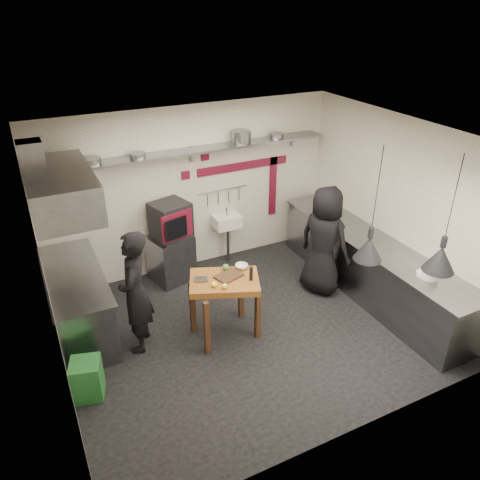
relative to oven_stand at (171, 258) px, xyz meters
name	(u,v)px	position (x,y,z in m)	size (l,w,h in m)	color
floor	(249,328)	(0.54, -1.77, -0.40)	(5.00, 5.00, 0.00)	black
ceiling	(251,138)	(0.54, -1.77, 2.40)	(5.00, 5.00, 0.00)	silver
wall_back	(192,190)	(0.54, 0.33, 1.00)	(5.00, 0.04, 2.80)	silver
wall_front	(350,337)	(0.54, -3.87, 1.00)	(5.00, 0.04, 2.80)	silver
wall_left	(48,291)	(-1.96, -1.77, 1.00)	(0.04, 4.20, 2.80)	silver
wall_right	(396,209)	(3.04, -1.77, 1.00)	(0.04, 4.20, 2.80)	silver
red_band_horiz	(243,166)	(1.49, 0.31, 1.28)	(1.70, 0.02, 0.14)	maroon
red_band_vert	(273,186)	(2.09, 0.31, 0.80)	(0.14, 0.02, 1.10)	maroon
red_tile_a	(205,156)	(0.79, 0.31, 1.55)	(0.14, 0.02, 0.14)	maroon
red_tile_b	(186,175)	(0.44, 0.31, 1.28)	(0.14, 0.02, 0.14)	maroon
back_shelf	(194,151)	(0.54, 0.15, 1.72)	(4.60, 0.34, 0.04)	slate
shelf_bracket_left	(67,172)	(-1.36, 0.30, 1.62)	(0.04, 0.06, 0.24)	slate
shelf_bracket_mid	(191,154)	(0.54, 0.30, 1.62)	(0.04, 0.06, 0.24)	slate
shelf_bracket_right	(292,140)	(2.44, 0.30, 1.62)	(0.04, 0.06, 0.24)	slate
pan_far_left	(91,161)	(-1.02, 0.15, 1.79)	(0.28, 0.28, 0.09)	slate
pan_mid_left	(137,155)	(-0.35, 0.15, 1.78)	(0.25, 0.25, 0.07)	slate
stock_pot	(241,137)	(1.38, 0.15, 1.84)	(0.31, 0.31, 0.20)	slate
pan_right	(276,136)	(2.04, 0.15, 1.78)	(0.24, 0.24, 0.08)	slate
oven_stand	(171,258)	(0.00, 0.00, 0.00)	(0.63, 0.57, 0.80)	slate
combi_oven	(170,220)	(0.04, 0.01, 0.69)	(0.55, 0.51, 0.58)	black
oven_door	(177,226)	(0.06, -0.25, 0.69)	(0.56, 0.03, 0.46)	maroon
oven_glass	(176,229)	(0.02, -0.33, 0.69)	(0.39, 0.02, 0.34)	black
hand_sink	(227,221)	(1.09, 0.15, 0.38)	(0.46, 0.34, 0.22)	silver
sink_tap	(227,212)	(1.09, 0.15, 0.56)	(0.03, 0.03, 0.14)	slate
sink_drain	(228,244)	(1.09, 0.11, -0.06)	(0.06, 0.06, 0.66)	slate
utensil_rail	(223,190)	(1.09, 0.29, 0.92)	(0.02, 0.02, 0.90)	slate
counter_right	(369,268)	(2.69, -1.77, 0.05)	(0.70, 3.80, 0.90)	slate
counter_right_top	(373,242)	(2.69, -1.77, 0.52)	(0.76, 3.90, 0.03)	slate
plate_stack	(430,274)	(2.66, -2.93, 0.60)	(0.23, 0.23, 0.13)	silver
small_bowl_right	(424,274)	(2.64, -2.85, 0.56)	(0.21, 0.21, 0.05)	silver
counter_left	(79,303)	(-1.61, -0.72, 0.05)	(0.70, 1.90, 0.90)	slate
counter_left_top	(73,275)	(-1.61, -0.72, 0.52)	(0.76, 2.00, 0.03)	slate
extractor_hood	(61,190)	(-1.56, -0.72, 1.75)	(0.78, 1.60, 0.50)	slate
hood_duct	(32,162)	(-1.81, -0.72, 2.15)	(0.28, 0.28, 0.50)	slate
green_bin	(87,379)	(-1.75, -2.04, -0.15)	(0.34, 0.34, 0.50)	#1F6028
prep_table	(225,307)	(0.19, -1.73, 0.06)	(0.92, 0.64, 0.92)	brown
cutting_board	(229,276)	(0.28, -1.69, 0.53)	(0.35, 0.25, 0.03)	#432918
pepper_mill	(251,274)	(0.51, -1.90, 0.62)	(0.05, 0.05, 0.20)	black
lemon_a	(214,284)	(0.00, -1.83, 0.56)	(0.07, 0.07, 0.07)	#FDFC38
lemon_b	(225,286)	(0.11, -1.93, 0.56)	(0.07, 0.07, 0.07)	#FDFC38
veg_ball	(226,267)	(0.31, -1.53, 0.57)	(0.09, 0.09, 0.09)	#468F33
steel_tray	(201,279)	(-0.10, -1.62, 0.54)	(0.18, 0.12, 0.03)	slate
bowl	(242,266)	(0.53, -1.58, 0.55)	(0.18, 0.18, 0.06)	silver
heat_lamp_near	(375,206)	(1.76, -2.67, 1.66)	(0.36, 0.36, 1.48)	black
heat_lamp_far	(450,216)	(2.32, -3.29, 1.67)	(0.38, 0.38, 1.46)	black
chef_left	(135,293)	(-0.94, -1.43, 0.47)	(0.63, 0.41, 1.73)	black
chef_right	(324,241)	(2.07, -1.37, 0.49)	(0.87, 0.57, 1.78)	black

